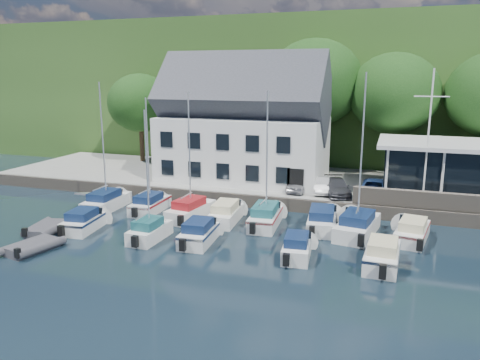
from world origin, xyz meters
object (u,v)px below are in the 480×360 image
at_px(boat_r2_0, 84,219).
at_px(dinghy_0, 45,227).
at_px(boat_r1_5, 322,218).
at_px(boat_r2_1, 147,172).
at_px(club_pavilion, 468,170).
at_px(car_dgrey, 337,187).
at_px(boat_r1_3, 227,211).
at_px(flagpole, 428,138).
at_px(car_white, 321,185).
at_px(boat_r1_1, 148,155).
at_px(boat_r1_6, 361,162).
at_px(harbor_building, 244,130).
at_px(boat_r2_4, 382,252).
at_px(boat_r2_2, 200,231).
at_px(dinghy_1, 32,245).
at_px(boat_r1_7, 412,229).
at_px(car_silver, 299,183).
at_px(car_blue, 374,188).
at_px(boat_r1_2, 190,156).
at_px(boat_r1_0, 103,151).
at_px(boat_r2_3, 297,245).
at_px(boat_r1_4, 267,159).

bearing_deg(boat_r2_0, dinghy_0, -154.12).
distance_m(boat_r1_5, boat_r2_1, 11.91).
bearing_deg(club_pavilion, car_dgrey, -163.70).
xyz_separation_m(car_dgrey, boat_r1_5, (-0.26, -5.53, -0.86)).
relative_size(boat_r1_3, boat_r2_1, 0.72).
distance_m(club_pavilion, flagpole, 5.36).
bearing_deg(car_white, boat_r1_1, -163.43).
relative_size(car_dgrey, boat_r1_6, 0.44).
bearing_deg(harbor_building, boat_r2_4, -48.56).
height_order(boat_r1_3, boat_r2_2, boat_r2_2).
height_order(harbor_building, dinghy_1, harbor_building).
xyz_separation_m(club_pavilion, boat_r1_7, (-3.97, -8.79, -2.34)).
height_order(boat_r1_3, boat_r1_6, boat_r1_6).
bearing_deg(flagpole, car_silver, 174.67).
bearing_deg(boat_r2_1, club_pavilion, 36.88).
xyz_separation_m(car_blue, boat_r1_2, (-12.33, -6.51, 2.88)).
relative_size(car_blue, boat_r1_1, 0.46).
bearing_deg(car_white, boat_r1_0, -167.53).
xyz_separation_m(boat_r1_2, boat_r1_7, (15.00, 0.08, -3.84)).
xyz_separation_m(car_white, car_dgrey, (1.26, -0.34, 0.03)).
bearing_deg(boat_r1_3, boat_r1_2, 177.60).
bearing_deg(boat_r2_3, boat_r1_1, 150.61).
distance_m(boat_r1_7, boat_r2_0, 21.16).
bearing_deg(flagpole, car_dgrey, 174.51).
bearing_deg(dinghy_1, boat_r2_4, 25.70).
height_order(harbor_building, boat_r2_4, harbor_building).
bearing_deg(car_blue, boat_r1_5, -112.72).
bearing_deg(boat_r1_2, club_pavilion, 33.14).
bearing_deg(car_white, boat_r1_2, -152.25).
bearing_deg(boat_r2_2, boat_r2_3, -8.47).
height_order(car_silver, boat_r2_3, car_silver).
distance_m(car_white, car_blue, 3.99).
distance_m(flagpole, boat_r1_7, 7.48).
bearing_deg(boat_r1_2, car_dgrey, 40.66).
bearing_deg(boat_r2_3, boat_r1_4, 116.63).
bearing_deg(boat_r1_3, car_dgrey, 37.33).
relative_size(boat_r1_1, dinghy_0, 2.68).
relative_size(car_silver, boat_r2_4, 0.64).
bearing_deg(car_silver, boat_r2_3, -77.05).
height_order(car_white, boat_r2_0, car_white).
bearing_deg(car_dgrey, boat_r1_2, -163.55).
bearing_deg(boat_r1_3, boat_r2_3, -43.02).
distance_m(car_white, boat_r2_4, 12.24).
xyz_separation_m(harbor_building, boat_r2_1, (-1.53, -14.36, -1.02)).
height_order(car_silver, boat_r1_0, boat_r1_0).
distance_m(boat_r1_0, boat_r1_7, 22.40).
bearing_deg(boat_r1_5, boat_r2_1, -156.39).
bearing_deg(car_dgrey, boat_r1_7, -64.34).
relative_size(car_blue, flagpole, 0.42).
relative_size(car_white, boat_r1_6, 0.37).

